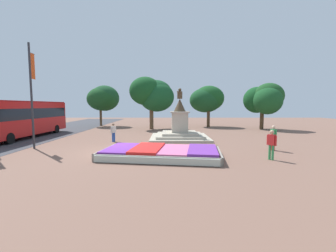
{
  "coord_description": "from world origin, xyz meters",
  "views": [
    {
      "loc": [
        3.27,
        -14.49,
        3.01
      ],
      "look_at": [
        3.32,
        2.31,
        1.47
      ],
      "focal_mm": 24.0,
      "sensor_mm": 36.0,
      "label": 1
    }
  ],
  "objects_px": {
    "flower_planter": "(160,153)",
    "city_bus": "(20,117)",
    "pedestrian_crossing_plaza": "(113,131)",
    "banner_pole": "(31,93)",
    "pedestrian_with_handbag": "(272,136)",
    "pedestrian_near_planter": "(271,143)",
    "statue_monument": "(179,130)"
  },
  "relations": [
    {
      "from": "city_bus",
      "to": "pedestrian_near_planter",
      "type": "height_order",
      "value": "city_bus"
    },
    {
      "from": "city_bus",
      "to": "pedestrian_with_handbag",
      "type": "distance_m",
      "value": 21.3
    },
    {
      "from": "pedestrian_with_handbag",
      "to": "pedestrian_near_planter",
      "type": "distance_m",
      "value": 2.93
    },
    {
      "from": "pedestrian_with_handbag",
      "to": "statue_monument",
      "type": "bearing_deg",
      "value": 137.62
    },
    {
      "from": "flower_planter",
      "to": "pedestrian_with_handbag",
      "type": "bearing_deg",
      "value": 14.6
    },
    {
      "from": "pedestrian_crossing_plaza",
      "to": "pedestrian_near_planter",
      "type": "bearing_deg",
      "value": -31.34
    },
    {
      "from": "banner_pole",
      "to": "city_bus",
      "type": "distance_m",
      "value": 6.73
    },
    {
      "from": "pedestrian_near_planter",
      "to": "pedestrian_crossing_plaza",
      "type": "height_order",
      "value": "pedestrian_near_planter"
    },
    {
      "from": "flower_planter",
      "to": "pedestrian_with_handbag",
      "type": "xyz_separation_m",
      "value": [
        7.43,
        1.94,
        0.69
      ]
    },
    {
      "from": "flower_planter",
      "to": "pedestrian_crossing_plaza",
      "type": "bearing_deg",
      "value": 126.62
    },
    {
      "from": "pedestrian_near_planter",
      "to": "city_bus",
      "type": "bearing_deg",
      "value": 156.58
    },
    {
      "from": "banner_pole",
      "to": "city_bus",
      "type": "xyz_separation_m",
      "value": [
        -4.09,
        5.0,
        -1.9
      ]
    },
    {
      "from": "flower_planter",
      "to": "city_bus",
      "type": "height_order",
      "value": "city_bus"
    },
    {
      "from": "pedestrian_near_planter",
      "to": "pedestrian_crossing_plaza",
      "type": "relative_size",
      "value": 1.09
    },
    {
      "from": "pedestrian_near_planter",
      "to": "flower_planter",
      "type": "bearing_deg",
      "value": 173.57
    },
    {
      "from": "statue_monument",
      "to": "pedestrian_crossing_plaza",
      "type": "relative_size",
      "value": 3.41
    },
    {
      "from": "pedestrian_near_planter",
      "to": "pedestrian_crossing_plaza",
      "type": "bearing_deg",
      "value": 148.66
    },
    {
      "from": "flower_planter",
      "to": "pedestrian_near_planter",
      "type": "xyz_separation_m",
      "value": [
        6.13,
        -0.69,
        0.71
      ]
    },
    {
      "from": "city_bus",
      "to": "pedestrian_crossing_plaza",
      "type": "bearing_deg",
      "value": -13.05
    },
    {
      "from": "statue_monument",
      "to": "city_bus",
      "type": "relative_size",
      "value": 0.44
    },
    {
      "from": "flower_planter",
      "to": "statue_monument",
      "type": "xyz_separation_m",
      "value": [
        1.47,
        7.38,
        0.57
      ]
    },
    {
      "from": "banner_pole",
      "to": "pedestrian_with_handbag",
      "type": "height_order",
      "value": "banner_pole"
    },
    {
      "from": "flower_planter",
      "to": "pedestrian_with_handbag",
      "type": "relative_size",
      "value": 4.33
    },
    {
      "from": "city_bus",
      "to": "pedestrian_near_planter",
      "type": "bearing_deg",
      "value": -23.42
    },
    {
      "from": "city_bus",
      "to": "pedestrian_with_handbag",
      "type": "xyz_separation_m",
      "value": [
        20.5,
        -5.69,
        -1.01
      ]
    },
    {
      "from": "banner_pole",
      "to": "pedestrian_crossing_plaza",
      "type": "height_order",
      "value": "banner_pole"
    },
    {
      "from": "flower_planter",
      "to": "banner_pole",
      "type": "bearing_deg",
      "value": 163.72
    },
    {
      "from": "flower_planter",
      "to": "pedestrian_near_planter",
      "type": "relative_size",
      "value": 4.36
    },
    {
      "from": "banner_pole",
      "to": "pedestrian_near_planter",
      "type": "bearing_deg",
      "value": -12.37
    },
    {
      "from": "banner_pole",
      "to": "pedestrian_crossing_plaza",
      "type": "distance_m",
      "value": 6.41
    },
    {
      "from": "pedestrian_with_handbag",
      "to": "pedestrian_near_planter",
      "type": "xyz_separation_m",
      "value": [
        -1.3,
        -2.63,
        0.01
      ]
    },
    {
      "from": "flower_planter",
      "to": "pedestrian_near_planter",
      "type": "distance_m",
      "value": 6.21
    }
  ]
}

